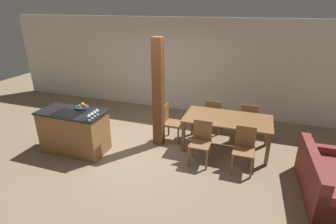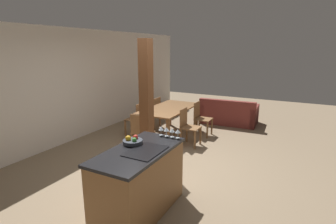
{
  "view_description": "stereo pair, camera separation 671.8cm",
  "coord_description": "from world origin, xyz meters",
  "px_view_note": "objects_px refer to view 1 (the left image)",
  "views": [
    {
      "loc": [
        2.23,
        -4.53,
        3.01
      ],
      "look_at": [
        0.6,
        0.2,
        0.95
      ],
      "focal_mm": 28.0,
      "sensor_mm": 36.0,
      "label": 1
    },
    {
      "loc": [
        -4.04,
        -2.23,
        2.25
      ],
      "look_at": [
        0.6,
        0.2,
        0.95
      ],
      "focal_mm": 28.0,
      "sensor_mm": 36.0,
      "label": 2
    }
  ],
  "objects_px": {
    "wine_glass_near": "(88,115)",
    "dining_chair_far_right": "(248,119)",
    "dining_table": "(227,122)",
    "dining_chair_far_left": "(213,115)",
    "couch": "(332,184)",
    "kitchen_island": "(74,131)",
    "wine_glass_middle": "(91,113)",
    "dining_chair_head_end": "(171,122)",
    "dining_chair_near_left": "(201,141)",
    "dining_chair_near_right": "(244,148)",
    "wine_glass_far": "(94,111)",
    "wine_glass_end": "(97,110)",
    "timber_post": "(158,94)",
    "fruit_bowl": "(82,107)"
  },
  "relations": [
    {
      "from": "wine_glass_near",
      "to": "dining_chair_far_right",
      "type": "xyz_separation_m",
      "value": [
        2.9,
        2.15,
        -0.58
      ]
    },
    {
      "from": "wine_glass_near",
      "to": "dining_table",
      "type": "bearing_deg",
      "value": 30.0
    },
    {
      "from": "dining_chair_far_left",
      "to": "couch",
      "type": "distance_m",
      "value": 2.92
    },
    {
      "from": "dining_chair_far_left",
      "to": "kitchen_island",
      "type": "bearing_deg",
      "value": 34.81
    },
    {
      "from": "wine_glass_middle",
      "to": "dining_table",
      "type": "distance_m",
      "value": 2.85
    },
    {
      "from": "dining_chair_head_end",
      "to": "couch",
      "type": "bearing_deg",
      "value": -108.67
    },
    {
      "from": "dining_chair_far_left",
      "to": "dining_chair_far_right",
      "type": "height_order",
      "value": "same"
    },
    {
      "from": "dining_chair_near_left",
      "to": "dining_chair_near_right",
      "type": "xyz_separation_m",
      "value": [
        0.84,
        0.0,
        0.0
      ]
    },
    {
      "from": "wine_glass_far",
      "to": "wine_glass_end",
      "type": "xyz_separation_m",
      "value": [
        0.0,
        0.09,
        0.0
      ]
    },
    {
      "from": "kitchen_island",
      "to": "dining_table",
      "type": "relative_size",
      "value": 0.76
    },
    {
      "from": "wine_glass_near",
      "to": "dining_chair_far_right",
      "type": "height_order",
      "value": "wine_glass_near"
    },
    {
      "from": "dining_chair_head_end",
      "to": "couch",
      "type": "distance_m",
      "value": 3.36
    },
    {
      "from": "dining_chair_head_end",
      "to": "dining_chair_near_left",
      "type": "bearing_deg",
      "value": -129.11
    },
    {
      "from": "wine_glass_middle",
      "to": "dining_chair_far_left",
      "type": "relative_size",
      "value": 0.16
    },
    {
      "from": "dining_chair_far_right",
      "to": "timber_post",
      "type": "bearing_deg",
      "value": 27.23
    },
    {
      "from": "wine_glass_end",
      "to": "dining_table",
      "type": "relative_size",
      "value": 0.08
    },
    {
      "from": "dining_chair_near_right",
      "to": "dining_chair_far_left",
      "type": "bearing_deg",
      "value": 120.27
    },
    {
      "from": "wine_glass_middle",
      "to": "timber_post",
      "type": "bearing_deg",
      "value": 47.26
    },
    {
      "from": "fruit_bowl",
      "to": "dining_chair_head_end",
      "type": "height_order",
      "value": "fruit_bowl"
    },
    {
      "from": "timber_post",
      "to": "wine_glass_far",
      "type": "bearing_deg",
      "value": -135.38
    },
    {
      "from": "dining_table",
      "to": "dining_chair_head_end",
      "type": "xyz_separation_m",
      "value": [
        -1.3,
        0.0,
        -0.19
      ]
    },
    {
      "from": "wine_glass_end",
      "to": "dining_chair_near_right",
      "type": "distance_m",
      "value": 2.99
    },
    {
      "from": "dining_chair_far_left",
      "to": "dining_chair_head_end",
      "type": "relative_size",
      "value": 1.0
    },
    {
      "from": "dining_chair_far_left",
      "to": "dining_table",
      "type": "bearing_deg",
      "value": 120.27
    },
    {
      "from": "fruit_bowl",
      "to": "wine_glass_end",
      "type": "relative_size",
      "value": 1.99
    },
    {
      "from": "dining_table",
      "to": "dining_chair_far_left",
      "type": "xyz_separation_m",
      "value": [
        -0.42,
        0.72,
        -0.19
      ]
    },
    {
      "from": "couch",
      "to": "wine_glass_middle",
      "type": "bearing_deg",
      "value": 90.9
    },
    {
      "from": "dining_chair_near_left",
      "to": "dining_chair_far_left",
      "type": "height_order",
      "value": "same"
    },
    {
      "from": "dining_chair_far_left",
      "to": "dining_chair_near_right",
      "type": "bearing_deg",
      "value": 120.27
    },
    {
      "from": "kitchen_island",
      "to": "couch",
      "type": "relative_size",
      "value": 0.85
    },
    {
      "from": "fruit_bowl",
      "to": "dining_chair_far_right",
      "type": "relative_size",
      "value": 0.32
    },
    {
      "from": "wine_glass_near",
      "to": "couch",
      "type": "distance_m",
      "value": 4.45
    },
    {
      "from": "wine_glass_end",
      "to": "dining_chair_head_end",
      "type": "height_order",
      "value": "wine_glass_end"
    },
    {
      "from": "wine_glass_middle",
      "to": "couch",
      "type": "xyz_separation_m",
      "value": [
        4.36,
        0.27,
        -0.78
      ]
    },
    {
      "from": "wine_glass_middle",
      "to": "dining_chair_head_end",
      "type": "bearing_deg",
      "value": 48.54
    },
    {
      "from": "dining_chair_far_right",
      "to": "timber_post",
      "type": "distance_m",
      "value": 2.27
    },
    {
      "from": "dining_chair_far_right",
      "to": "dining_chair_near_right",
      "type": "bearing_deg",
      "value": 90.0
    },
    {
      "from": "fruit_bowl",
      "to": "dining_chair_head_end",
      "type": "xyz_separation_m",
      "value": [
        1.67,
        0.97,
        -0.51
      ]
    },
    {
      "from": "wine_glass_far",
      "to": "dining_chair_head_end",
      "type": "xyz_separation_m",
      "value": [
        1.18,
        1.25,
        -0.58
      ]
    },
    {
      "from": "wine_glass_end",
      "to": "dining_chair_near_left",
      "type": "distance_m",
      "value": 2.19
    },
    {
      "from": "dining_table",
      "to": "timber_post",
      "type": "height_order",
      "value": "timber_post"
    },
    {
      "from": "kitchen_island",
      "to": "fruit_bowl",
      "type": "relative_size",
      "value": 5.12
    },
    {
      "from": "wine_glass_far",
      "to": "timber_post",
      "type": "relative_size",
      "value": 0.06
    },
    {
      "from": "wine_glass_middle",
      "to": "wine_glass_far",
      "type": "xyz_separation_m",
      "value": [
        0.0,
        0.09,
        0.0
      ]
    },
    {
      "from": "dining_chair_far_left",
      "to": "couch",
      "type": "height_order",
      "value": "dining_chair_far_left"
    },
    {
      "from": "couch",
      "to": "timber_post",
      "type": "xyz_separation_m",
      "value": [
        -3.37,
        0.81,
        0.94
      ]
    },
    {
      "from": "dining_chair_near_left",
      "to": "dining_chair_head_end",
      "type": "bearing_deg",
      "value": 140.89
    },
    {
      "from": "wine_glass_near",
      "to": "wine_glass_middle",
      "type": "bearing_deg",
      "value": 90.0
    },
    {
      "from": "kitchen_island",
      "to": "dining_table",
      "type": "xyz_separation_m",
      "value": [
        3.12,
        1.16,
        0.18
      ]
    },
    {
      "from": "dining_chair_near_left",
      "to": "fruit_bowl",
      "type": "bearing_deg",
      "value": -174.42
    }
  ]
}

